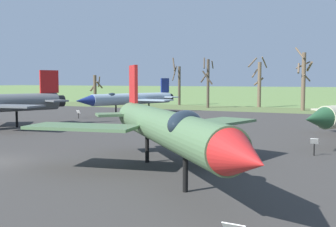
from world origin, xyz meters
The scene contains 11 objects.
asphalt_apron centered at (0.00, 15.76, 0.03)m, with size 84.05×52.53×0.05m, color #383533.
grass_verge_strip centered at (0.00, 48.03, 0.03)m, with size 144.05×12.00×0.06m, color #556738.
jet_fighter_front_left centered at (-9.08, 30.92, 2.16)m, with size 10.38×15.33×4.89m.
info_placard_front_left centered at (-11.71, 23.44, 0.63)m, with size 0.58×0.33×1.01m.
info_placard_front_right centered at (16.17, 9.98, 0.67)m, with size 0.46×0.27×1.10m.
jet_fighter_rear_left centered at (10.45, 1.34, 2.39)m, with size 13.80×14.26×5.48m.
bare_tree_far_left centered at (-28.73, 50.78, 2.99)m, with size 2.26×2.33×5.63m.
bare_tree_left_of_center centered at (-12.06, 53.40, 4.27)m, with size 1.83×2.57×8.82m.
bare_tree_center centered at (-4.37, 48.07, 4.45)m, with size 2.20×2.20×8.35m.
bare_tree_right_of_center centered at (2.81, 53.66, 4.29)m, with size 2.96×2.89×8.55m.
bare_tree_far_right centered at (10.66, 48.58, 4.84)m, with size 2.72×2.71×9.54m.
Camera 1 is at (18.62, -15.58, 4.53)m, focal length 43.62 mm.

